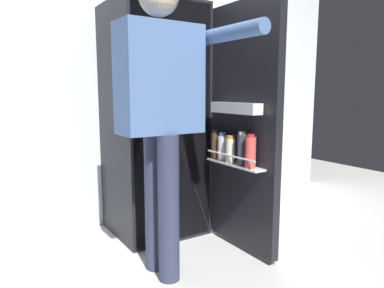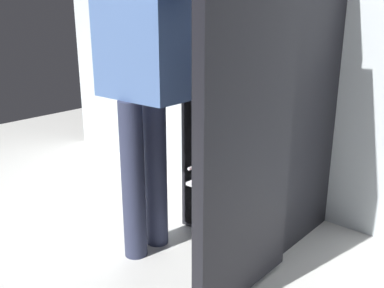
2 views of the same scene
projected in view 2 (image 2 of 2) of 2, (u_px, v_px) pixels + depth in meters
ground_plane at (195, 260)px, 2.27m from camera, size 6.90×6.90×0.00m
kitchen_wall at (297, 8)px, 2.54m from camera, size 4.40×0.10×2.52m
refrigerator at (259, 89)px, 2.35m from camera, size 0.69×1.25×1.69m
person at (142, 62)px, 2.07m from camera, size 0.57×0.77×1.68m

